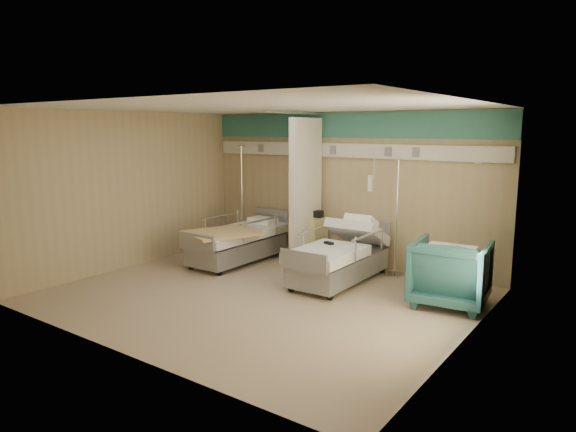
{
  "coord_description": "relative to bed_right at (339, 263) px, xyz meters",
  "views": [
    {
      "loc": [
        4.65,
        -5.84,
        2.49
      ],
      "look_at": [
        0.06,
        0.6,
        1.14
      ],
      "focal_mm": 32.0,
      "sensor_mm": 36.0,
      "label": 1
    }
  ],
  "objects": [
    {
      "name": "iv_stand_left",
      "position": [
        -2.74,
        0.77,
        0.13
      ],
      "size": [
        0.39,
        0.39,
        2.17
      ],
      "rotation": [
        0.0,
        0.0,
        -0.3
      ],
      "color": "silver",
      "rests_on": "ground"
    },
    {
      "name": "bed_left",
      "position": [
        -2.2,
        0.0,
        0.0
      ],
      "size": [
        1.0,
        2.16,
        0.63
      ],
      "primitive_type": null,
      "color": "silver",
      "rests_on": "ground"
    },
    {
      "name": "call_remote",
      "position": [
        -0.15,
        -0.1,
        0.33
      ],
      "size": [
        0.19,
        0.13,
        0.04
      ],
      "primitive_type": "cube",
      "rotation": [
        0.0,
        0.0,
        -0.34
      ],
      "color": "black",
      "rests_on": "bed_right"
    },
    {
      "name": "bed_right",
      "position": [
        0.0,
        0.0,
        0.0
      ],
      "size": [
        1.0,
        2.16,
        0.63
      ],
      "primitive_type": null,
      "color": "silver",
      "rests_on": "ground"
    },
    {
      "name": "ground",
      "position": [
        -0.6,
        -1.3,
        -0.32
      ],
      "size": [
        6.0,
        5.0,
        0.0
      ],
      "primitive_type": "cube",
      "color": "gray",
      "rests_on": "ground"
    },
    {
      "name": "room_walls",
      "position": [
        -0.63,
        -1.05,
        1.55
      ],
      "size": [
        6.04,
        5.04,
        2.82
      ],
      "color": "tan",
      "rests_on": "ground"
    },
    {
      "name": "toiletry_bag",
      "position": [
        -1.02,
        0.9,
        0.6
      ],
      "size": [
        0.25,
        0.18,
        0.13
      ],
      "primitive_type": "cube",
      "rotation": [
        0.0,
        0.0,
        0.12
      ],
      "color": "black",
      "rests_on": "bedside_cabinet"
    },
    {
      "name": "white_cup",
      "position": [
        -1.25,
        0.86,
        0.59
      ],
      "size": [
        0.09,
        0.09,
        0.12
      ],
      "primitive_type": "cylinder",
      "rotation": [
        0.0,
        0.0,
        -0.18
      ],
      "color": "white",
      "rests_on": "bedside_cabinet"
    },
    {
      "name": "bedside_cabinet",
      "position": [
        -1.15,
        0.9,
        0.11
      ],
      "size": [
        0.5,
        0.48,
        0.85
      ],
      "primitive_type": "cube",
      "color": "#D2C683",
      "rests_on": "ground"
    },
    {
      "name": "tan_blanket",
      "position": [
        -2.12,
        -0.46,
        0.34
      ],
      "size": [
        1.4,
        1.54,
        0.04
      ],
      "primitive_type": "cube",
      "rotation": [
        0.0,
        0.0,
        -0.37
      ],
      "color": "tan",
      "rests_on": "bed_left"
    },
    {
      "name": "iv_stand_right",
      "position": [
        0.59,
        0.89,
        0.1
      ],
      "size": [
        0.36,
        0.36,
        2.0
      ],
      "rotation": [
        0.0,
        0.0,
        -0.21
      ],
      "color": "silver",
      "rests_on": "ground"
    },
    {
      "name": "visitor_armchair",
      "position": [
        1.85,
        -0.07,
        0.16
      ],
      "size": [
        1.12,
        1.15,
        0.95
      ],
      "primitive_type": "imported",
      "rotation": [
        0.0,
        0.0,
        3.25
      ],
      "color": "#1F4F4F",
      "rests_on": "ground"
    },
    {
      "name": "waffle_blanket",
      "position": [
        1.82,
        -0.09,
        0.67
      ],
      "size": [
        0.7,
        0.63,
        0.08
      ],
      "primitive_type": "cube",
      "rotation": [
        0.0,
        0.0,
        3.19
      ],
      "color": "silver",
      "rests_on": "visitor_armchair"
    }
  ]
}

